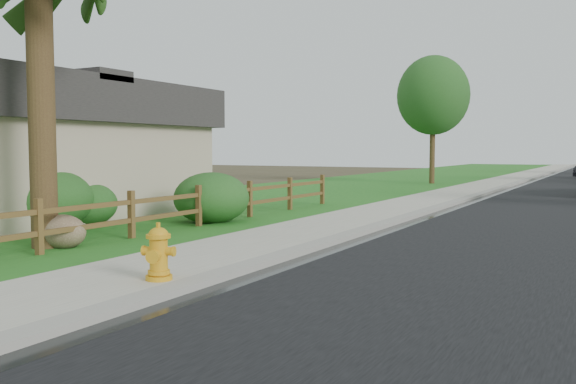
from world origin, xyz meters
The scene contains 13 objects.
ground centered at (0.00, 0.00, 0.00)m, with size 120.00×120.00×0.00m, color #3D3421.
curb centered at (0.40, 35.00, 0.06)m, with size 0.40×90.00×0.12m, color gray.
wet_gutter centered at (0.75, 35.00, 0.02)m, with size 0.50×90.00×0.00m, color black.
sidewalk centered at (-0.90, 35.00, 0.05)m, with size 2.20×90.00×0.10m, color gray.
grass_strip centered at (-2.80, 35.00, 0.03)m, with size 1.60×90.00×0.06m, color #195719.
lawn_near centered at (-8.00, 35.00, 0.02)m, with size 9.00×90.00×0.04m, color #195719.
ranch_fence centered at (-3.60, 6.40, 0.62)m, with size 0.12×16.92×1.10m.
fire_hydrant centered at (-0.10, 2.04, 0.49)m, with size 0.55×0.45×0.84m.
boulder centered at (-4.03, 3.71, 0.35)m, with size 1.04×0.78×0.69m, color brown.
shrub_b centered at (-6.50, 5.38, 0.77)m, with size 2.20×2.20×1.54m, color #224B1B.
shrub_c centered at (-6.36, 6.46, 0.58)m, with size 1.61×1.61×1.16m, color #224B1B.
shrub_d centered at (-3.90, 8.56, 0.69)m, with size 2.03×2.03×1.39m, color #224B1B.
tree_mid_left centered at (-3.90, 29.98, 5.07)m, with size 4.11×4.11×7.34m.
Camera 1 is at (5.77, -4.71, 1.99)m, focal length 38.00 mm.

